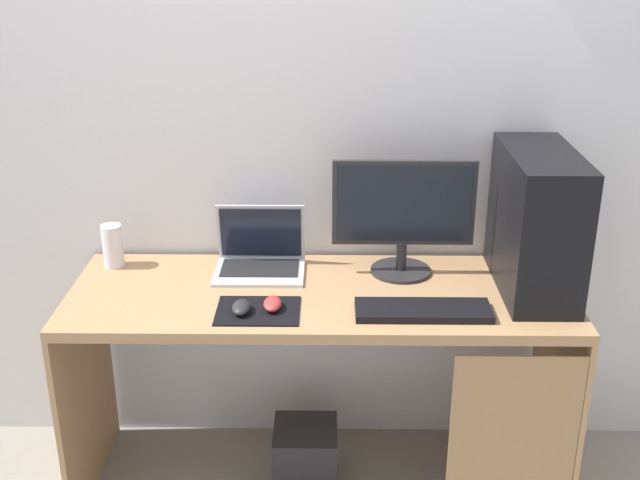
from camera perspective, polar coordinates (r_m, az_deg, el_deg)
The scene contains 12 objects.
ground_plane at distance 3.03m, azimuth 0.00°, elevation -16.88°, with size 8.00×8.00×0.00m, color gray.
wall_back at distance 2.76m, azimuth 0.13°, elevation 9.44°, with size 4.00×0.05×2.60m.
desk at distance 2.67m, azimuth 0.47°, elevation -6.59°, with size 1.65×0.60×0.77m.
pc_tower at distance 2.64m, azimuth 15.28°, elevation 1.27°, with size 0.22×0.50×0.46m, color black.
monitor at distance 2.68m, azimuth 6.00°, elevation 1.75°, with size 0.48×0.21×0.40m.
laptop at distance 2.76m, azimuth -4.33°, elevation -1.30°, with size 0.31×0.23×0.22m.
speaker at distance 2.86m, azimuth -14.66°, elevation -0.41°, with size 0.07×0.07×0.15m, color silver.
keyboard at distance 2.48m, azimuth 7.41°, elevation -5.04°, with size 0.42×0.14×0.02m, color black.
mousepad at distance 2.49m, azimuth -4.48°, elevation -5.09°, with size 0.26×0.20×0.01m, color black.
mouse_left at distance 2.48m, azimuth -3.43°, elevation -4.60°, with size 0.06×0.10×0.03m, color #B23333.
mouse_right at distance 2.47m, azimuth -5.68°, elevation -4.83°, with size 0.06×0.10×0.03m, color #232326.
subwoofer at distance 2.96m, azimuth -1.05°, elevation -15.21°, with size 0.23×0.23×0.23m, color #232326.
Camera 1 is at (0.03, -2.35, 1.91)m, focal length 44.57 mm.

